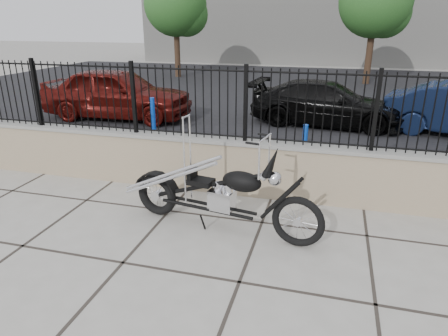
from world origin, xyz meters
TOP-DOWN VIEW (x-y plane):
  - ground_plane at (0.00, 0.00)m, footprint 90.00×90.00m
  - parking_lot at (0.00, 12.50)m, footprint 30.00×30.00m
  - retaining_wall at (0.00, 2.50)m, footprint 14.00×0.36m
  - iron_fence at (0.00, 2.50)m, footprint 14.00×0.08m
  - background_building at (0.00, 26.50)m, footprint 22.00×6.00m
  - chopper_motorcycle at (0.92, 1.18)m, footprint 2.81×0.94m
  - car_red at (-3.95, 7.04)m, footprint 4.56×1.98m
  - car_black at (2.20, 7.84)m, footprint 4.42×2.14m
  - bollard_a at (-1.89, 5.08)m, footprint 0.15×0.15m
  - bollard_b at (1.89, 4.23)m, footprint 0.13×0.13m
  - tree_left at (-5.66, 16.37)m, footprint 3.14×3.14m

SIDE VIEW (x-z plane):
  - ground_plane at x=0.00m, z-range 0.00..0.00m
  - parking_lot at x=0.00m, z-range 0.00..0.00m
  - bollard_b at x=1.89m, z-range 0.00..0.87m
  - retaining_wall at x=0.00m, z-range 0.00..0.96m
  - bollard_a at x=-1.89m, z-range 0.00..1.08m
  - car_black at x=2.20m, z-range 0.00..1.24m
  - car_red at x=-3.95m, z-range 0.00..1.53m
  - chopper_motorcycle at x=0.92m, z-range 0.00..1.66m
  - iron_fence at x=0.00m, z-range 0.96..2.16m
  - tree_left at x=-5.66m, z-range 1.06..6.36m
  - background_building at x=0.00m, z-range 0.00..8.00m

